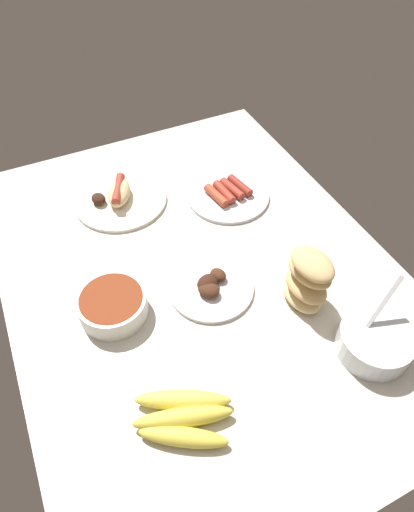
% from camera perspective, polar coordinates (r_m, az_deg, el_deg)
% --- Properties ---
extents(ground_plane, '(1.20, 0.90, 0.03)m').
position_cam_1_polar(ground_plane, '(1.09, -0.96, -2.22)').
color(ground_plane, beige).
extents(plate_grilled_meat, '(0.20, 0.20, 0.04)m').
position_cam_1_polar(plate_grilled_meat, '(1.04, 0.36, -3.91)').
color(plate_grilled_meat, white).
rests_on(plate_grilled_meat, ground_plane).
extents(plate_hotdog_assembled, '(0.26, 0.26, 0.06)m').
position_cam_1_polar(plate_hotdog_assembled, '(1.27, -11.19, 7.45)').
color(plate_hotdog_assembled, white).
rests_on(plate_hotdog_assembled, ground_plane).
extents(bread_stack, '(0.13, 0.10, 0.14)m').
position_cam_1_polar(bread_stack, '(1.00, 12.72, -2.90)').
color(bread_stack, '#E5C689').
rests_on(bread_stack, ground_plane).
extents(banana_bunch, '(0.18, 0.20, 0.04)m').
position_cam_1_polar(banana_bunch, '(0.88, -3.09, -19.76)').
color(banana_bunch, '#E5D14C').
rests_on(banana_bunch, ground_plane).
extents(plate_sausages, '(0.23, 0.23, 0.03)m').
position_cam_1_polar(plate_sausages, '(1.27, 2.71, 7.95)').
color(plate_sausages, white).
rests_on(plate_sausages, ground_plane).
extents(bowl_chili, '(0.15, 0.15, 0.05)m').
position_cam_1_polar(bowl_chili, '(1.01, -11.99, -6.09)').
color(bowl_chili, white).
rests_on(bowl_chili, ground_plane).
extents(bowl_coleslaw, '(0.15, 0.15, 0.15)m').
position_cam_1_polar(bowl_coleslaw, '(0.99, 20.70, -10.13)').
color(bowl_coleslaw, silver).
rests_on(bowl_coleslaw, ground_plane).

